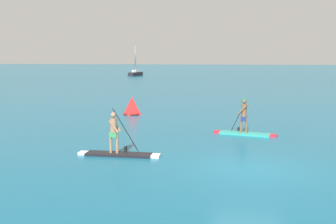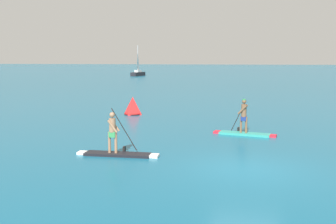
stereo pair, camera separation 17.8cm
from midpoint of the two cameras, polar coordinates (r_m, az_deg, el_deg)
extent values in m
plane|color=#145B7A|center=(14.20, 11.14, -8.04)|extent=(440.00, 440.00, 0.00)
cube|color=black|center=(15.92, -7.38, -6.04)|extent=(2.65, 0.68, 0.10)
cube|color=white|center=(15.57, -2.11, -6.30)|extent=(0.34, 0.45, 0.10)
cube|color=white|center=(16.40, -12.37, -5.75)|extent=(0.34, 0.39, 0.10)
cylinder|color=#997051|center=(15.83, -7.64, -4.38)|extent=(0.11, 0.11, 0.84)
cylinder|color=#997051|center=(15.91, -8.54, -4.34)|extent=(0.11, 0.11, 0.84)
cube|color=#338C4C|center=(15.80, -8.11, -3.19)|extent=(0.26, 0.22, 0.22)
cylinder|color=#997051|center=(15.74, -8.14, -1.89)|extent=(0.26, 0.26, 0.55)
sphere|color=#997051|center=(15.68, -8.17, -0.42)|extent=(0.21, 0.21, 0.21)
cylinder|color=#997051|center=(15.87, -7.80, -1.88)|extent=(0.41, 0.10, 0.52)
cylinder|color=#997051|center=(15.59, -8.13, -2.07)|extent=(0.41, 0.10, 0.52)
cylinder|color=black|center=(16.08, -6.48, -2.47)|extent=(1.06, 0.05, 1.71)
cube|color=black|center=(16.25, -6.44, -5.49)|extent=(0.08, 0.20, 0.32)
cube|color=teal|center=(20.33, 10.70, -3.08)|extent=(2.59, 1.15, 0.11)
cube|color=red|center=(20.64, 6.85, -2.84)|extent=(0.40, 0.52, 0.11)
cube|color=red|center=(20.12, 14.65, -3.31)|extent=(0.39, 0.46, 0.11)
cylinder|color=brown|center=(20.29, 10.21, -1.78)|extent=(0.11, 0.11, 0.81)
cylinder|color=brown|center=(20.24, 10.92, -1.82)|extent=(0.11, 0.11, 0.81)
cube|color=navy|center=(20.21, 10.59, -0.92)|extent=(0.30, 0.27, 0.22)
cylinder|color=brown|center=(20.16, 10.62, 0.23)|extent=(0.26, 0.26, 0.64)
sphere|color=brown|center=(20.10, 10.65, 1.51)|extent=(0.21, 0.21, 0.21)
cylinder|color=#338C4C|center=(20.09, 10.65, 1.78)|extent=(0.18, 0.18, 0.06)
cylinder|color=brown|center=(20.01, 10.39, 0.31)|extent=(0.46, 0.17, 0.49)
cylinder|color=brown|center=(20.31, 10.56, 0.42)|extent=(0.46, 0.17, 0.49)
cylinder|color=black|center=(20.70, 9.87, -0.50)|extent=(0.75, 0.18, 1.61)
cube|color=black|center=(20.82, 9.82, -2.60)|extent=(0.12, 0.21, 0.32)
pyramid|color=red|center=(27.14, -5.37, 0.92)|extent=(1.13, 1.13, 1.22)
torus|color=maroon|center=(27.21, -5.35, -0.23)|extent=(1.18, 1.18, 0.12)
cube|color=black|center=(85.51, -4.74, 5.45)|extent=(2.27, 4.55, 0.80)
cylinder|color=#B2B2B7|center=(85.44, -4.77, 7.61)|extent=(0.12, 0.12, 5.65)
pyramid|color=white|center=(85.44, -4.76, 7.24)|extent=(0.14, 1.97, 4.35)
cube|color=silver|center=(85.48, -4.75, 5.88)|extent=(1.24, 1.74, 0.48)
camera|label=1|loc=(0.09, -90.23, -0.03)|focal=42.47mm
camera|label=2|loc=(0.09, 89.77, 0.03)|focal=42.47mm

